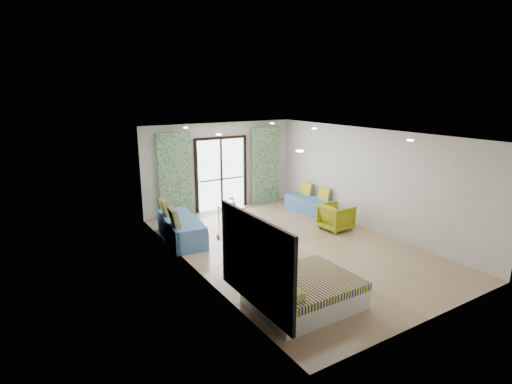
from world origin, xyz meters
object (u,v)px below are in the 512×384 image
coffee_table (232,208)px  armchair (336,216)px  daybed_left (181,228)px  bed (303,292)px  daybed_right (310,204)px

coffee_table → armchair: bearing=-47.0°
daybed_left → armchair: 4.11m
coffee_table → armchair: (2.02, -2.16, 0.02)m
armchair → daybed_left: bearing=67.1°
armchair → bed: bearing=127.6°
bed → armchair: (3.19, 2.64, 0.13)m
daybed_right → coffee_table: daybed_right is taller
armchair → daybed_right: bearing=-16.0°
bed → daybed_left: size_ratio=0.85×
daybed_left → armchair: (3.84, -1.47, 0.08)m
daybed_right → armchair: 1.64m
daybed_right → coffee_table: 2.49m
daybed_left → coffee_table: size_ratio=2.89×
daybed_left → coffee_table: 1.95m
bed → coffee_table: coffee_table is taller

